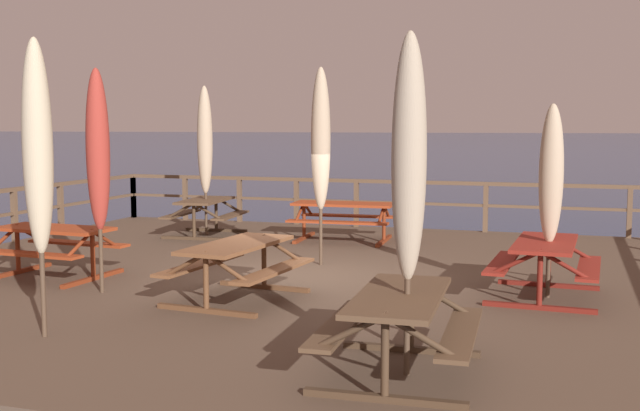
# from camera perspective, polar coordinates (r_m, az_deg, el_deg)

# --- Properties ---
(ground_plane) EXTENTS (600.00, 600.00, 0.00)m
(ground_plane) POSITION_cam_1_polar(r_m,az_deg,el_deg) (12.03, -1.33, -8.31)
(ground_plane) COLOR navy
(wooden_deck) EXTENTS (13.35, 11.94, 0.66)m
(wooden_deck) POSITION_cam_1_polar(r_m,az_deg,el_deg) (11.95, -1.33, -6.78)
(wooden_deck) COLOR brown
(wooden_deck) RESTS_ON ground
(railing_waterside_far) EXTENTS (13.15, 0.10, 1.09)m
(railing_waterside_far) POSITION_cam_1_polar(r_m,az_deg,el_deg) (17.33, 5.03, 0.72)
(railing_waterside_far) COLOR brown
(railing_waterside_far) RESTS_ON wooden_deck
(picnic_table_mid_centre) EXTENTS (1.57, 2.03, 0.78)m
(picnic_table_mid_centre) POSITION_cam_1_polar(r_m,az_deg,el_deg) (10.22, -6.18, -3.93)
(picnic_table_mid_centre) COLOR brown
(picnic_table_mid_centre) RESTS_ON wooden_deck
(picnic_table_front_right) EXTENTS (1.49, 1.90, 0.78)m
(picnic_table_front_right) POSITION_cam_1_polar(r_m,az_deg,el_deg) (7.19, 5.91, -8.16)
(picnic_table_front_right) COLOR brown
(picnic_table_front_right) RESTS_ON wooden_deck
(picnic_table_back_right) EXTENTS (1.87, 1.51, 0.78)m
(picnic_table_back_right) POSITION_cam_1_polar(r_m,az_deg,el_deg) (12.39, -19.12, -2.50)
(picnic_table_back_right) COLOR #993819
(picnic_table_back_right) RESTS_ON wooden_deck
(picnic_table_back_left) EXTENTS (1.49, 1.89, 0.78)m
(picnic_table_back_left) POSITION_cam_1_polar(r_m,az_deg,el_deg) (10.73, 16.34, -3.68)
(picnic_table_back_left) COLOR maroon
(picnic_table_back_left) RESTS_ON wooden_deck
(picnic_table_mid_left) EXTENTS (2.08, 1.50, 0.78)m
(picnic_table_mid_left) POSITION_cam_1_polar(r_m,az_deg,el_deg) (15.38, 1.75, -0.56)
(picnic_table_mid_left) COLOR #993819
(picnic_table_mid_left) RESTS_ON wooden_deck
(picnic_table_mid_right) EXTENTS (1.54, 1.76, 0.78)m
(picnic_table_mid_right) POSITION_cam_1_polar(r_m,az_deg,el_deg) (16.28, -8.50, -0.30)
(picnic_table_mid_right) COLOR brown
(picnic_table_mid_right) RESTS_ON wooden_deck
(patio_umbrella_tall_mid_left) EXTENTS (0.32, 0.32, 3.24)m
(patio_umbrella_tall_mid_left) POSITION_cam_1_polar(r_m,az_deg,el_deg) (8.78, -20.20, 3.98)
(patio_umbrella_tall_mid_left) COLOR #4C3828
(patio_umbrella_tall_mid_left) RESTS_ON wooden_deck
(patio_umbrella_tall_front) EXTENTS (0.32, 0.32, 3.15)m
(patio_umbrella_tall_front) POSITION_cam_1_polar(r_m,az_deg,el_deg) (6.99, 6.62, 3.41)
(patio_umbrella_tall_front) COLOR #4C3828
(patio_umbrella_tall_front) RESTS_ON wooden_deck
(patio_umbrella_short_back) EXTENTS (0.32, 0.32, 3.08)m
(patio_umbrella_short_back) POSITION_cam_1_polar(r_m,az_deg,el_deg) (10.91, -16.14, 3.90)
(patio_umbrella_short_back) COLOR #4C3828
(patio_umbrella_short_back) RESTS_ON wooden_deck
(patio_umbrella_tall_back_left) EXTENTS (0.32, 0.32, 2.59)m
(patio_umbrella_tall_back_left) POSITION_cam_1_polar(r_m,az_deg,el_deg) (10.63, 16.77, 2.17)
(patio_umbrella_tall_back_left) COLOR #4C3828
(patio_umbrella_tall_back_left) RESTS_ON wooden_deck
(patio_umbrella_tall_mid_right) EXTENTS (0.32, 0.32, 3.25)m
(patio_umbrella_tall_mid_right) POSITION_cam_1_polar(r_m,az_deg,el_deg) (12.60, 0.06, 4.87)
(patio_umbrella_tall_mid_right) COLOR #4C3828
(patio_umbrella_tall_mid_right) RESTS_ON wooden_deck
(patio_umbrella_tall_back_right) EXTENTS (0.32, 0.32, 3.13)m
(patio_umbrella_tall_back_right) POSITION_cam_1_polar(r_m,az_deg,el_deg) (16.23, -8.53, 4.77)
(patio_umbrella_tall_back_right) COLOR #4C3828
(patio_umbrella_tall_back_right) RESTS_ON wooden_deck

